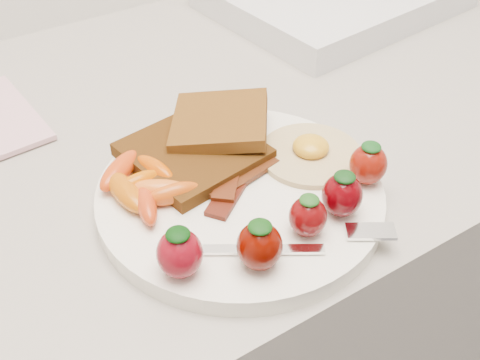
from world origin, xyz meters
TOP-DOWN VIEW (x-y plane):
  - counter at (0.00, 1.70)m, footprint 2.00×0.60m
  - plate at (-0.03, 1.54)m, footprint 0.27×0.27m
  - toast_lower at (-0.04, 1.61)m, footprint 0.13×0.13m
  - toast_upper at (-0.00, 1.62)m, footprint 0.13×0.13m
  - fried_egg at (0.06, 1.55)m, footprint 0.12×0.12m
  - bacon_strips at (-0.03, 1.55)m, footprint 0.10×0.09m
  - baby_carrots at (-0.11, 1.58)m, footprint 0.09×0.11m
  - strawberries at (-0.02, 1.47)m, footprint 0.24×0.07m
  - fork at (-0.02, 1.45)m, footprint 0.16×0.08m

SIDE VIEW (x-z plane):
  - counter at x=0.00m, z-range 0.00..0.90m
  - plate at x=-0.03m, z-range 0.90..0.92m
  - fork at x=-0.02m, z-range 0.92..0.92m
  - bacon_strips at x=-0.03m, z-range 0.92..0.93m
  - fried_egg at x=0.06m, z-range 0.91..0.93m
  - toast_lower at x=-0.04m, z-range 0.92..0.93m
  - baby_carrots at x=-0.11m, z-range 0.92..0.94m
  - toast_upper at x=0.00m, z-range 0.93..0.95m
  - strawberries at x=-0.02m, z-range 0.92..0.96m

